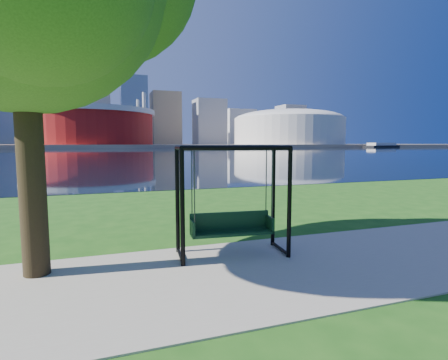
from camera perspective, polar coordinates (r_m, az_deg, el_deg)
name	(u,v)px	position (r m, az deg, el deg)	size (l,w,h in m)	color
ground	(237,265)	(7.51, 2.12, -13.66)	(900.00, 900.00, 0.00)	#1E5114
path	(246,272)	(7.08, 3.65, -14.81)	(120.00, 4.00, 0.03)	#9E937F
river	(111,152)	(108.65, -17.93, 4.33)	(900.00, 180.00, 0.02)	black
far_bank	(105,146)	(312.60, -18.86, 5.35)	(900.00, 228.00, 2.00)	#937F60
stadium	(89,125)	(241.99, -21.22, 8.32)	(83.00, 83.00, 32.00)	maroon
arena	(289,126)	(278.34, 10.52, 8.60)	(84.00, 84.00, 26.56)	beige
skyline	(98,105)	(327.69, -19.85, 11.44)	(392.00, 66.00, 96.50)	gray
swing	(232,203)	(7.82, 1.27, -3.78)	(2.52, 1.28, 2.48)	black
barge	(382,145)	(268.21, 24.36, 5.19)	(32.83, 16.59, 3.17)	black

